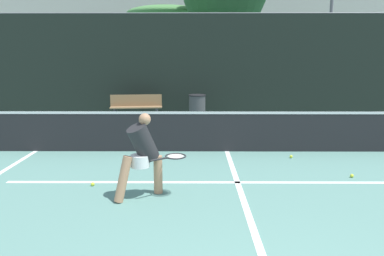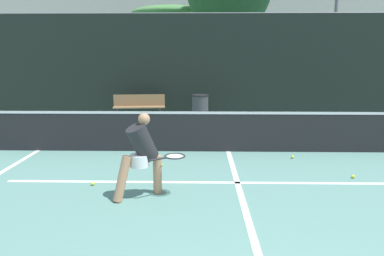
{
  "view_description": "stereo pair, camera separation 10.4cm",
  "coord_description": "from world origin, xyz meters",
  "px_view_note": "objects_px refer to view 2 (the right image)",
  "views": [
    {
      "loc": [
        -0.78,
        -1.71,
        2.25
      ],
      "look_at": [
        -0.81,
        4.85,
        0.95
      ],
      "focal_mm": 35.0,
      "sensor_mm": 36.0,
      "label": 1
    },
    {
      "loc": [
        -0.67,
        -1.71,
        2.25
      ],
      "look_at": [
        -0.81,
        4.85,
        0.95
      ],
      "focal_mm": 35.0,
      "sensor_mm": 36.0,
      "label": 2
    }
  ],
  "objects_px": {
    "trash_bin": "(200,107)",
    "parked_car": "(299,91)",
    "player_practicing": "(142,153)",
    "courtside_bench": "(139,106)"
  },
  "relations": [
    {
      "from": "player_practicing",
      "to": "courtside_bench",
      "type": "height_order",
      "value": "player_practicing"
    },
    {
      "from": "player_practicing",
      "to": "parked_car",
      "type": "xyz_separation_m",
      "value": [
        5.26,
        10.76,
        -0.07
      ]
    },
    {
      "from": "courtside_bench",
      "to": "trash_bin",
      "type": "xyz_separation_m",
      "value": [
        2.12,
        -0.05,
        -0.04
      ]
    },
    {
      "from": "courtside_bench",
      "to": "trash_bin",
      "type": "relative_size",
      "value": 2.07
    },
    {
      "from": "courtside_bench",
      "to": "parked_car",
      "type": "distance_m",
      "value": 7.38
    },
    {
      "from": "trash_bin",
      "to": "parked_car",
      "type": "relative_size",
      "value": 0.22
    },
    {
      "from": "trash_bin",
      "to": "parked_car",
      "type": "height_order",
      "value": "parked_car"
    },
    {
      "from": "player_practicing",
      "to": "courtside_bench",
      "type": "distance_m",
      "value": 7.33
    },
    {
      "from": "trash_bin",
      "to": "parked_car",
      "type": "distance_m",
      "value": 5.64
    },
    {
      "from": "player_practicing",
      "to": "trash_bin",
      "type": "distance_m",
      "value": 7.24
    }
  ]
}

